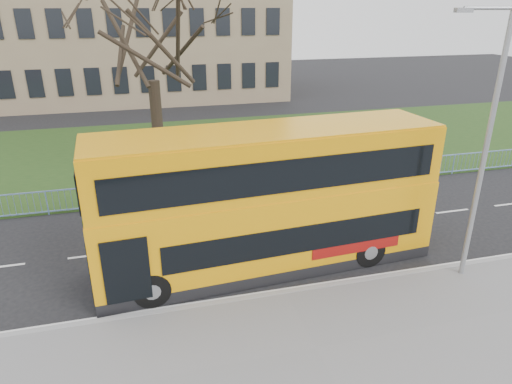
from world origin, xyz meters
TOP-DOWN VIEW (x-y plane):
  - ground at (0.00, 0.00)m, footprint 120.00×120.00m
  - kerb at (0.00, -1.55)m, footprint 80.00×0.20m
  - grass_verge at (0.00, 14.30)m, footprint 80.00×15.40m
  - guard_railing at (0.00, 6.60)m, footprint 40.00×0.12m
  - bare_tree at (-3.00, 10.00)m, footprint 8.17×8.17m
  - civic_building at (-5.00, 35.00)m, footprint 30.00×15.00m
  - yellow_bus at (-0.04, 0.39)m, footprint 11.43×3.37m
  - street_lamp at (5.90, -1.99)m, footprint 1.74×0.35m

SIDE VIEW (x-z plane):
  - ground at x=0.00m, z-range 0.00..0.00m
  - grass_verge at x=0.00m, z-range 0.00..0.08m
  - kerb at x=0.00m, z-range 0.00..0.14m
  - guard_railing at x=0.00m, z-range 0.00..1.10m
  - yellow_bus at x=-0.04m, z-range 0.17..4.90m
  - street_lamp at x=5.90m, z-range 0.52..8.73m
  - bare_tree at x=-3.00m, z-range 0.08..11.75m
  - civic_building at x=-5.00m, z-range 0.00..14.00m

